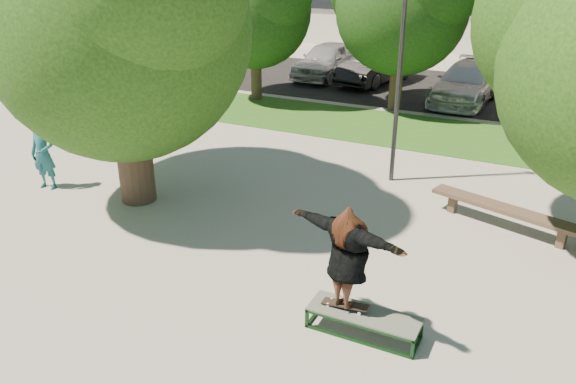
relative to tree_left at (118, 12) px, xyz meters
The scene contains 15 objects.
ground 6.26m from the tree_left, 14.31° to the right, with size 120.00×120.00×0.00m, color #A09B93.
grass_strip 10.87m from the tree_left, 57.80° to the left, with size 30.00×4.00×0.02m, color #274E16.
asphalt_strip 16.13m from the tree_left, 73.93° to the left, with size 40.00×8.00×0.01m, color black.
tree_left is the anchor object (origin of this frame).
bg_tree_left 10.26m from the tree_left, 102.86° to the left, with size 5.28×4.51×5.77m.
bg_tree_right 13.66m from the tree_left, 50.20° to the left, with size 5.04×4.31×5.43m.
lamppost 6.70m from the tree_left, 36.42° to the left, with size 0.25×0.15×6.11m.
grind_box 8.41m from the tree_left, 20.88° to the right, with size 1.80×0.60×0.38m.
skater_rig 7.63m from the tree_left, 21.83° to the right, with size 2.22×1.18×1.82m.
bystander 4.34m from the tree_left, 167.71° to the right, with size 0.67×0.44×1.84m, color #18525D.
bench 9.52m from the tree_left, 15.22° to the left, with size 3.36×1.44×0.52m.
car_silver_a 15.50m from the tree_left, 94.76° to the left, with size 1.94×4.83×1.65m, color silver.
car_dark 15.39m from the tree_left, 85.41° to the left, with size 1.66×4.75×1.57m, color black.
car_grey 16.78m from the tree_left, 70.34° to the left, with size 2.22×4.80×1.34m, color #515256.
car_silver_b 14.83m from the tree_left, 67.58° to the left, with size 2.09×5.13×1.49m, color silver.
Camera 1 is at (4.71, -8.67, 5.74)m, focal length 35.00 mm.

